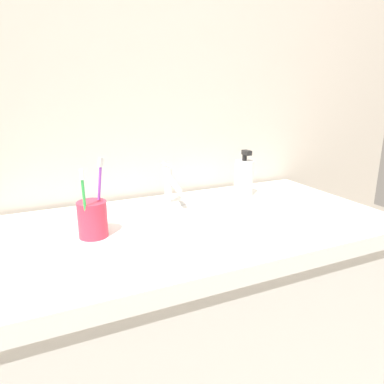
{
  "coord_description": "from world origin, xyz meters",
  "views": [
    {
      "loc": [
        -0.42,
        -0.87,
        1.21
      ],
      "look_at": [
        -0.02,
        -0.0,
        0.94
      ],
      "focal_mm": 33.37,
      "sensor_mm": 36.0,
      "label": 1
    }
  ],
  "objects_px": {
    "faucet": "(170,185)",
    "soap_dispenser": "(244,178)",
    "toothbrush_cup": "(93,219)",
    "toothbrush_purple": "(99,191)",
    "toothbrush_green": "(84,200)"
  },
  "relations": [
    {
      "from": "toothbrush_green",
      "to": "toothbrush_purple",
      "type": "distance_m",
      "value": 0.06
    },
    {
      "from": "toothbrush_cup",
      "to": "soap_dispenser",
      "type": "height_order",
      "value": "soap_dispenser"
    },
    {
      "from": "toothbrush_purple",
      "to": "soap_dispenser",
      "type": "distance_m",
      "value": 0.54
    },
    {
      "from": "toothbrush_cup",
      "to": "toothbrush_green",
      "type": "height_order",
      "value": "toothbrush_green"
    },
    {
      "from": "toothbrush_cup",
      "to": "toothbrush_green",
      "type": "bearing_deg",
      "value": -123.45
    },
    {
      "from": "toothbrush_green",
      "to": "toothbrush_cup",
      "type": "bearing_deg",
      "value": 56.55
    },
    {
      "from": "toothbrush_purple",
      "to": "soap_dispenser",
      "type": "relative_size",
      "value": 1.17
    },
    {
      "from": "faucet",
      "to": "toothbrush_cup",
      "type": "relative_size",
      "value": 1.49
    },
    {
      "from": "faucet",
      "to": "soap_dispenser",
      "type": "bearing_deg",
      "value": -2.65
    },
    {
      "from": "toothbrush_purple",
      "to": "soap_dispenser",
      "type": "height_order",
      "value": "toothbrush_purple"
    },
    {
      "from": "toothbrush_cup",
      "to": "faucet",
      "type": "bearing_deg",
      "value": 29.8
    },
    {
      "from": "toothbrush_cup",
      "to": "toothbrush_purple",
      "type": "bearing_deg",
      "value": 30.29
    },
    {
      "from": "toothbrush_purple",
      "to": "soap_dispenser",
      "type": "xyz_separation_m",
      "value": [
        0.52,
        0.13,
        -0.05
      ]
    },
    {
      "from": "toothbrush_cup",
      "to": "soap_dispenser",
      "type": "xyz_separation_m",
      "value": [
        0.55,
        0.14,
        0.02
      ]
    },
    {
      "from": "toothbrush_green",
      "to": "toothbrush_purple",
      "type": "xyz_separation_m",
      "value": [
        0.04,
        0.05,
        0.01
      ]
    }
  ]
}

